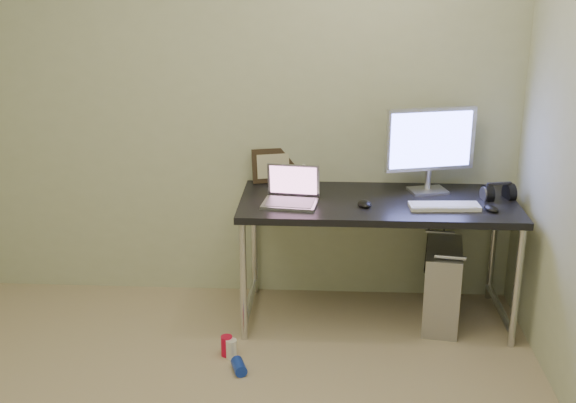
% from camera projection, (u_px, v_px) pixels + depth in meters
% --- Properties ---
extents(wall_back, '(3.50, 0.02, 2.50)m').
position_uv_depth(wall_back, '(230.00, 101.00, 4.36)').
color(wall_back, beige).
rests_on(wall_back, ground).
extents(desk, '(1.58, 0.69, 0.75)m').
position_uv_depth(desk, '(377.00, 213.00, 4.17)').
color(desk, black).
rests_on(desk, ground).
extents(tower_computer, '(0.27, 0.49, 0.51)m').
position_uv_depth(tower_computer, '(442.00, 285.00, 4.25)').
color(tower_computer, '#ABACB0').
rests_on(tower_computer, ground).
extents(cable_a, '(0.01, 0.16, 0.69)m').
position_uv_depth(cable_a, '(428.00, 239.00, 4.52)').
color(cable_a, black).
rests_on(cable_a, ground).
extents(cable_b, '(0.02, 0.11, 0.71)m').
position_uv_depth(cable_b, '(442.00, 243.00, 4.50)').
color(cable_b, black).
rests_on(cable_b, ground).
extents(can_red, '(0.07, 0.07, 0.12)m').
position_uv_depth(can_red, '(227.00, 346.00, 3.94)').
color(can_red, red).
rests_on(can_red, ground).
extents(can_white, '(0.08, 0.08, 0.11)m').
position_uv_depth(can_white, '(231.00, 349.00, 3.92)').
color(can_white, white).
rests_on(can_white, ground).
extents(can_blue, '(0.10, 0.13, 0.06)m').
position_uv_depth(can_blue, '(239.00, 367.00, 3.79)').
color(can_blue, '#1635BC').
rests_on(can_blue, ground).
extents(laptop, '(0.33, 0.28, 0.21)m').
position_uv_depth(laptop, '(291.00, 194.00, 4.09)').
color(laptop, silver).
rests_on(laptop, desk).
extents(monitor, '(0.53, 0.21, 0.51)m').
position_uv_depth(monitor, '(431.00, 143.00, 4.20)').
color(monitor, silver).
rests_on(monitor, desk).
extents(keyboard, '(0.39, 0.15, 0.02)m').
position_uv_depth(keyboard, '(444.00, 206.00, 4.00)').
color(keyboard, white).
rests_on(keyboard, desk).
extents(mouse_right, '(0.10, 0.12, 0.04)m').
position_uv_depth(mouse_right, '(492.00, 208.00, 3.97)').
color(mouse_right, black).
rests_on(mouse_right, desk).
extents(mouse_left, '(0.09, 0.13, 0.04)m').
position_uv_depth(mouse_left, '(365.00, 202.00, 4.04)').
color(mouse_left, black).
rests_on(mouse_left, desk).
extents(headphones, '(0.20, 0.12, 0.12)m').
position_uv_depth(headphones, '(498.00, 193.00, 4.16)').
color(headphones, black).
rests_on(headphones, desk).
extents(picture_frame, '(0.27, 0.14, 0.21)m').
position_uv_depth(picture_frame, '(273.00, 166.00, 4.45)').
color(picture_frame, black).
rests_on(picture_frame, desk).
extents(webcam, '(0.04, 0.04, 0.12)m').
position_uv_depth(webcam, '(303.00, 170.00, 4.43)').
color(webcam, silver).
rests_on(webcam, desk).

